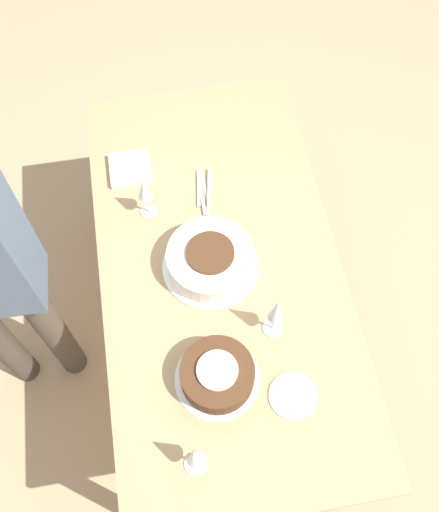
{
  "coord_description": "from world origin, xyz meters",
  "views": [
    {
      "loc": [
        0.95,
        -0.17,
        2.6
      ],
      "look_at": [
        0.0,
        0.0,
        0.83
      ],
      "focal_mm": 40.0,
      "sensor_mm": 36.0,
      "label": 1
    }
  ],
  "objects_px": {
    "cake_front_chocolate": "(217,375)",
    "wine_glass_near": "(194,456)",
    "cake_center_white": "(210,260)",
    "wine_glass_extra": "(145,191)",
    "wine_glass_far": "(276,311)"
  },
  "relations": [
    {
      "from": "cake_front_chocolate",
      "to": "wine_glass_near",
      "type": "bearing_deg",
      "value": -23.69
    },
    {
      "from": "cake_center_white",
      "to": "wine_glass_extra",
      "type": "distance_m",
      "value": 0.34
    },
    {
      "from": "cake_front_chocolate",
      "to": "wine_glass_near",
      "type": "distance_m",
      "value": 0.28
    },
    {
      "from": "cake_front_chocolate",
      "to": "wine_glass_extra",
      "type": "relative_size",
      "value": 1.41
    },
    {
      "from": "wine_glass_extra",
      "to": "wine_glass_far",
      "type": "bearing_deg",
      "value": 33.62
    },
    {
      "from": "wine_glass_extra",
      "to": "wine_glass_near",
      "type": "bearing_deg",
      "value": 2.32
    },
    {
      "from": "cake_center_white",
      "to": "wine_glass_far",
      "type": "height_order",
      "value": "wine_glass_far"
    },
    {
      "from": "wine_glass_near",
      "to": "wine_glass_far",
      "type": "bearing_deg",
      "value": 140.25
    },
    {
      "from": "wine_glass_near",
      "to": "wine_glass_extra",
      "type": "height_order",
      "value": "same"
    },
    {
      "from": "cake_front_chocolate",
      "to": "wine_glass_extra",
      "type": "xyz_separation_m",
      "value": [
        -0.68,
        -0.15,
        0.09
      ]
    },
    {
      "from": "cake_center_white",
      "to": "wine_glass_extra",
      "type": "bearing_deg",
      "value": -144.53
    },
    {
      "from": "cake_front_chocolate",
      "to": "wine_glass_far",
      "type": "height_order",
      "value": "wine_glass_far"
    },
    {
      "from": "cake_center_white",
      "to": "wine_glass_far",
      "type": "xyz_separation_m",
      "value": [
        0.27,
        0.17,
        0.1
      ]
    },
    {
      "from": "wine_glass_far",
      "to": "wine_glass_extra",
      "type": "bearing_deg",
      "value": -146.38
    },
    {
      "from": "wine_glass_far",
      "to": "wine_glass_extra",
      "type": "distance_m",
      "value": 0.65
    }
  ]
}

